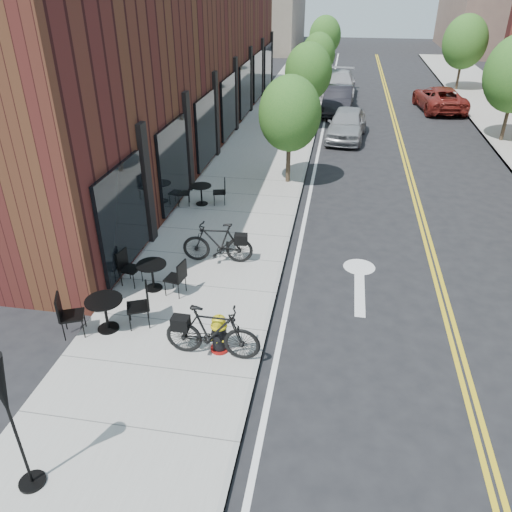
# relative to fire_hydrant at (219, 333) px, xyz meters

# --- Properties ---
(ground) EXTENTS (120.00, 120.00, 0.00)m
(ground) POSITION_rel_fire_hydrant_xyz_m (0.87, 0.78, -0.54)
(ground) COLOR black
(ground) RESTS_ON ground
(sidewalk_near) EXTENTS (4.00, 70.00, 0.12)m
(sidewalk_near) POSITION_rel_fire_hydrant_xyz_m (-1.13, 10.78, -0.48)
(sidewalk_near) COLOR #9E9B93
(sidewalk_near) RESTS_ON ground
(building_near) EXTENTS (5.00, 28.00, 7.00)m
(building_near) POSITION_rel_fire_hydrant_xyz_m (-5.63, 14.78, 2.96)
(building_near) COLOR #441715
(building_near) RESTS_ON ground
(tree_near_a) EXTENTS (2.20, 2.20, 3.81)m
(tree_near_a) POSITION_rel_fire_hydrant_xyz_m (0.27, 9.78, 2.07)
(tree_near_a) COLOR #382B1E
(tree_near_a) RESTS_ON sidewalk_near
(tree_near_b) EXTENTS (2.30, 2.30, 3.98)m
(tree_near_b) POSITION_rel_fire_hydrant_xyz_m (0.27, 17.78, 2.18)
(tree_near_b) COLOR #382B1E
(tree_near_b) RESTS_ON sidewalk_near
(tree_near_c) EXTENTS (2.10, 2.10, 3.67)m
(tree_near_c) POSITION_rel_fire_hydrant_xyz_m (0.27, 25.78, 1.99)
(tree_near_c) COLOR #382B1E
(tree_near_c) RESTS_ON sidewalk_near
(tree_near_d) EXTENTS (2.40, 2.40, 4.11)m
(tree_near_d) POSITION_rel_fire_hydrant_xyz_m (0.27, 33.78, 2.25)
(tree_near_d) COLOR #382B1E
(tree_near_d) RESTS_ON sidewalk_near
(tree_far_c) EXTENTS (2.80, 2.80, 4.62)m
(tree_far_c) POSITION_rel_fire_hydrant_xyz_m (9.47, 28.78, 2.52)
(tree_far_c) COLOR #382B1E
(tree_far_c) RESTS_ON sidewalk_far
(fire_hydrant) EXTENTS (0.41, 0.41, 0.88)m
(fire_hydrant) POSITION_rel_fire_hydrant_xyz_m (0.00, 0.00, 0.00)
(fire_hydrant) COLOR maroon
(fire_hydrant) RESTS_ON sidewalk_near
(bicycle_left) EXTENTS (1.92, 0.69, 1.13)m
(bicycle_left) POSITION_rel_fire_hydrant_xyz_m (-0.88, 3.53, 0.15)
(bicycle_left) COLOR black
(bicycle_left) RESTS_ON sidewalk_near
(bicycle_right) EXTENTS (1.95, 0.58, 1.17)m
(bicycle_right) POSITION_rel_fire_hydrant_xyz_m (-0.09, -0.19, 0.17)
(bicycle_right) COLOR black
(bicycle_right) RESTS_ON sidewalk_near
(bistro_set_a) EXTENTS (1.86, 1.16, 0.99)m
(bistro_set_a) POSITION_rel_fire_hydrant_xyz_m (-2.55, 0.26, 0.08)
(bistro_set_a) COLOR black
(bistro_set_a) RESTS_ON sidewalk_near
(bistro_set_b) EXTENTS (1.71, 0.85, 0.90)m
(bistro_set_b) POSITION_rel_fire_hydrant_xyz_m (-2.13, 1.96, 0.04)
(bistro_set_b) COLOR black
(bistro_set_b) RESTS_ON sidewalk_near
(bistro_set_c) EXTENTS (1.64, 0.83, 0.86)m
(bistro_set_c) POSITION_rel_fire_hydrant_xyz_m (-2.33, 7.17, 0.02)
(bistro_set_c) COLOR black
(bistro_set_c) RESTS_ON sidewalk_near
(patio_umbrella) EXTENTS (0.40, 0.40, 2.47)m
(patio_umbrella) POSITION_rel_fire_hydrant_xyz_m (-2.09, -3.49, 1.36)
(patio_umbrella) COLOR black
(patio_umbrella) RESTS_ON sidewalk_near
(parked_car_a) EXTENTS (2.07, 4.32, 1.42)m
(parked_car_a) POSITION_rel_fire_hydrant_xyz_m (2.32, 16.15, 0.18)
(parked_car_a) COLOR gray
(parked_car_a) RESTS_ON ground
(parked_car_b) EXTENTS (1.64, 4.42, 1.44)m
(parked_car_b) POSITION_rel_fire_hydrant_xyz_m (1.75, 21.19, 0.19)
(parked_car_b) COLOR black
(parked_car_b) RESTS_ON ground
(parked_car_c) EXTENTS (2.22, 5.22, 1.50)m
(parked_car_c) POSITION_rel_fire_hydrant_xyz_m (1.67, 25.71, 0.21)
(parked_car_c) COLOR #B3B2B8
(parked_car_c) RESTS_ON ground
(parked_car_far) EXTENTS (2.78, 5.04, 1.34)m
(parked_car_far) POSITION_rel_fire_hydrant_xyz_m (7.46, 22.87, 0.13)
(parked_car_far) COLOR maroon
(parked_car_far) RESTS_ON ground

